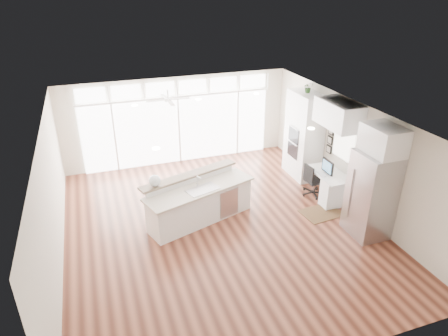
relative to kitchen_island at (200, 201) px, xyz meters
name	(u,v)px	position (x,y,z in m)	size (l,w,h in m)	color
floor	(219,226)	(0.34, -0.40, -0.55)	(7.00, 8.00, 0.02)	#4A2116
ceiling	(219,118)	(0.34, -0.40, 2.16)	(7.00, 8.00, 0.02)	white
wall_back	(178,120)	(0.34, 3.60, 0.81)	(7.00, 0.04, 2.70)	beige
wall_front	(311,299)	(0.34, -4.40, 0.81)	(7.00, 0.04, 2.70)	beige
wall_left	(51,202)	(-3.16, -0.40, 0.81)	(0.04, 8.00, 2.70)	beige
wall_right	(352,155)	(3.84, -0.40, 0.81)	(0.04, 8.00, 2.70)	beige
glass_wall	(179,130)	(0.34, 3.54, 0.51)	(5.80, 0.06, 2.08)	white
transom_row	(177,88)	(0.34, 3.54, 1.84)	(5.90, 0.06, 0.40)	white
desk_window	(344,143)	(3.80, -0.10, 1.01)	(0.04, 0.85, 0.85)	white
ceiling_fan	(168,96)	(-0.16, 2.40, 1.94)	(1.16, 1.16, 0.32)	white
recessed_lights	(216,116)	(0.34, -0.20, 2.14)	(3.40, 3.00, 0.02)	white
oven_cabinet	(304,135)	(3.51, 1.40, 0.71)	(0.64, 1.20, 2.50)	white
desk_nook	(328,186)	(3.47, -0.10, -0.16)	(0.72, 1.30, 0.76)	white
upper_cabinets	(338,114)	(3.51, -0.10, 1.81)	(0.64, 1.30, 0.64)	white
refrigerator	(371,195)	(3.45, -1.75, 0.46)	(0.76, 0.90, 2.00)	#AEAEB2
fridge_cabinet	(384,140)	(3.51, -1.75, 1.76)	(0.64, 0.90, 0.60)	white
framed_photos	(330,140)	(3.80, 0.52, 0.86)	(0.06, 0.22, 0.80)	black
kitchen_island	(200,201)	(0.00, 0.00, 0.00)	(2.72, 1.02, 1.08)	white
rug	(321,213)	(2.95, -0.71, -0.53)	(0.98, 0.71, 0.01)	#331F10
office_chair	(314,180)	(3.24, 0.20, -0.10)	(0.46, 0.43, 0.89)	black
fishbowl	(155,181)	(-1.03, 0.08, 0.67)	(0.27, 0.27, 0.27)	silver
monitor	(328,166)	(3.39, -0.10, 0.42)	(0.08, 0.48, 0.40)	black
keyboard	(321,174)	(3.22, -0.10, 0.23)	(0.12, 0.32, 0.02)	silver
potted_plant	(308,89)	(3.51, 1.40, 2.07)	(0.26, 0.28, 0.22)	#2D5825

